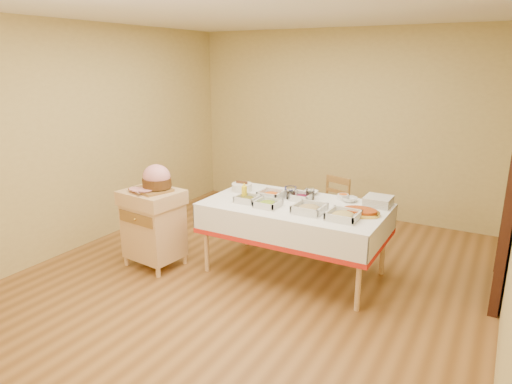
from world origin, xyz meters
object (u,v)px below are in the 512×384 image
dining_table (295,219)px  brass_platter (360,212)px  dining_chair (331,211)px  butcher_cart (153,223)px  mustard_bottle (244,192)px  preserve_jar_right (310,194)px  ham_on_board (156,180)px  plate_stack (378,201)px  bread_basket (242,187)px  preserve_jar_left (291,194)px

dining_table → brass_platter: size_ratio=4.85×
dining_table → dining_chair: bearing=86.7°
butcher_cart → mustard_bottle: bearing=27.4°
butcher_cart → brass_platter: butcher_cart is taller
preserve_jar_right → butcher_cart: bearing=-151.4°
mustard_bottle → brass_platter: bearing=5.9°
ham_on_board → preserve_jar_right: ham_on_board is taller
dining_table → plate_stack: size_ratio=7.06×
bread_basket → mustard_bottle: bearing=-54.6°
ham_on_board → butcher_cart: bearing=-141.9°
preserve_jar_right → bread_basket: (-0.79, -0.07, -0.01)m
dining_table → preserve_jar_left: size_ratio=14.63×
bread_basket → plate_stack: 1.49m
ham_on_board → bread_basket: ham_on_board is taller
plate_stack → bread_basket: bearing=-172.4°
bread_basket → preserve_jar_left: bearing=-1.8°
dining_chair → mustard_bottle: (-0.59, -1.04, 0.41)m
dining_table → brass_platter: (0.67, 0.01, 0.18)m
preserve_jar_right → brass_platter: (0.61, -0.22, -0.03)m
butcher_cart → preserve_jar_right: size_ratio=6.71×
mustard_bottle → plate_stack: (1.28, 0.47, -0.03)m
preserve_jar_right → plate_stack: bearing=10.2°
dining_table → plate_stack: bearing=25.5°
dining_table → preserve_jar_right: preserve_jar_right is taller
mustard_bottle → preserve_jar_left: bearing=31.6°
preserve_jar_left → plate_stack: (0.87, 0.22, -0.01)m
dining_chair → brass_platter: size_ratio=2.20×
preserve_jar_left → bread_basket: 0.61m
ham_on_board → mustard_bottle: ham_on_board is taller
bread_basket → plate_stack: (1.48, 0.20, 0.00)m
bread_basket → brass_platter: bearing=-6.1°
butcher_cart → mustard_bottle: mustard_bottle is taller
ham_on_board → brass_platter: size_ratio=1.13×
butcher_cart → bread_basket: bread_basket is taller
bread_basket → dining_table: bearing=-12.4°
dining_table → butcher_cart: bearing=-158.1°
butcher_cart → preserve_jar_right: (1.47, 0.80, 0.34)m
ham_on_board → plate_stack: bearing=22.9°
butcher_cart → dining_table: bearing=21.9°
dining_chair → preserve_jar_left: 0.89m
preserve_jar_left → ham_on_board: bearing=-151.6°
plate_stack → butcher_cart: bearing=-156.8°
preserve_jar_left → brass_platter: 0.80m
mustard_bottle → butcher_cart: bearing=-152.6°
mustard_bottle → bread_basket: 0.34m
preserve_jar_right → bread_basket: 0.80m
bread_basket → plate_stack: bearing=7.6°
butcher_cart → brass_platter: 2.18m
dining_table → butcher_cart: butcher_cart is taller
dining_chair → brass_platter: bearing=-55.8°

